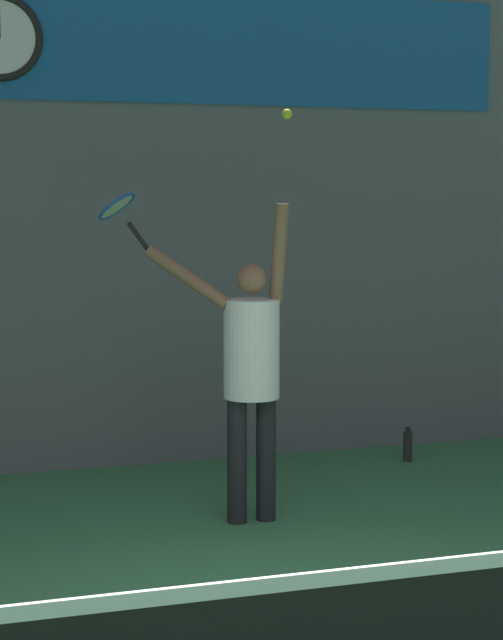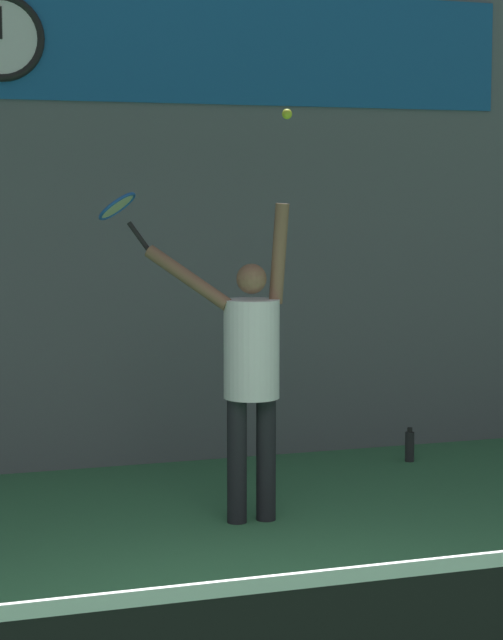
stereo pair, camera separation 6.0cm
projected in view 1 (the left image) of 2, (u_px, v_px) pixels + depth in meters
name	position (u px, v px, depth m)	size (l,w,h in m)	color
back_wall	(103.00, 148.00, 8.92)	(18.00, 0.10, 5.00)	slate
sponsor_banner	(103.00, 42.00, 8.78)	(6.61, 0.02, 0.89)	#195B9E
tennis_player	(250.00, 362.00, 7.52)	(0.90, 0.58, 2.09)	black
tennis_racket	(119.00, 209.00, 7.61)	(0.39, 0.38, 0.40)	black
tennis_ball	(287.00, 114.00, 7.38)	(0.07, 0.07, 0.07)	#CCDB2D
water_bottle	(408.00, 446.00, 9.33)	(0.07, 0.07, 0.28)	#262628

